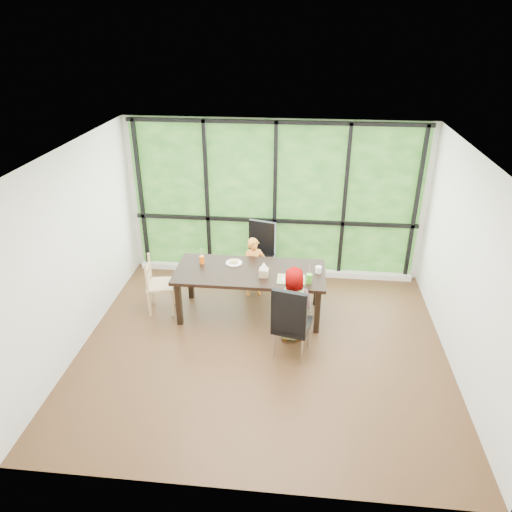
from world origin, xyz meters
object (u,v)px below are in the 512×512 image
(child_older, at_px, (293,304))
(plate_near, at_px, (291,280))
(chair_window_leather, at_px, (258,255))
(dining_table, at_px, (250,293))
(plate_far, at_px, (234,263))
(white_mug, at_px, (318,270))
(chair_end_beech, at_px, (161,285))
(tissue_box, at_px, (264,273))
(orange_cup, at_px, (202,260))
(chair_interior_leather, at_px, (292,320))
(green_cup, at_px, (309,278))
(child_toddler, at_px, (254,267))

(child_older, relative_size, plate_near, 4.92)
(chair_window_leather, relative_size, plate_near, 4.82)
(dining_table, xyz_separation_m, plate_near, (0.61, -0.22, 0.38))
(plate_far, xyz_separation_m, white_mug, (1.28, -0.16, 0.04))
(chair_end_beech, height_order, white_mug, chair_end_beech)
(plate_near, bearing_deg, chair_end_beech, 174.68)
(chair_end_beech, bearing_deg, dining_table, -98.11)
(dining_table, relative_size, tissue_box, 16.45)
(orange_cup, bearing_deg, chair_end_beech, -162.14)
(dining_table, height_order, chair_end_beech, chair_end_beech)
(chair_interior_leather, relative_size, green_cup, 7.94)
(plate_near, bearing_deg, chair_window_leather, 116.60)
(chair_interior_leather, bearing_deg, chair_window_leather, -58.04)
(dining_table, distance_m, orange_cup, 0.89)
(chair_interior_leather, distance_m, child_toddler, 1.63)
(chair_window_leather, distance_m, plate_far, 0.82)
(child_older, xyz_separation_m, green_cup, (0.21, 0.27, 0.27))
(orange_cup, bearing_deg, tissue_box, -17.45)
(chair_interior_leather, relative_size, plate_far, 4.33)
(chair_interior_leather, height_order, tissue_box, chair_interior_leather)
(plate_far, bearing_deg, dining_table, -38.12)
(dining_table, relative_size, orange_cup, 18.46)
(dining_table, height_order, white_mug, white_mug)
(plate_far, bearing_deg, tissue_box, -35.80)
(chair_window_leather, relative_size, chair_interior_leather, 1.00)
(chair_end_beech, height_order, child_toddler, child_toddler)
(chair_end_beech, relative_size, plate_far, 3.61)
(chair_interior_leather, xyz_separation_m, plate_far, (-0.94, 1.12, 0.22))
(tissue_box, bearing_deg, plate_far, 144.20)
(dining_table, xyz_separation_m, chair_interior_leather, (0.67, -0.91, 0.17))
(chair_window_leather, bearing_deg, chair_interior_leather, -56.21)
(chair_end_beech, height_order, orange_cup, chair_end_beech)
(chair_window_leather, xyz_separation_m, chair_interior_leather, (0.64, -1.85, 0.00))
(tissue_box, bearing_deg, child_older, -42.34)
(child_toddler, height_order, white_mug, child_toddler)
(dining_table, bearing_deg, plate_near, -19.56)
(plate_near, distance_m, orange_cup, 1.42)
(chair_window_leather, xyz_separation_m, plate_far, (-0.30, -0.73, 0.22))
(chair_end_beech, distance_m, tissue_box, 1.63)
(child_toddler, xyz_separation_m, plate_near, (0.61, -0.79, 0.25))
(dining_table, relative_size, chair_interior_leather, 2.05)
(chair_interior_leather, distance_m, plate_far, 1.48)
(plate_near, height_order, orange_cup, orange_cup)
(dining_table, distance_m, plate_near, 0.75)
(chair_interior_leather, height_order, white_mug, chair_interior_leather)
(chair_interior_leather, height_order, child_toddler, chair_interior_leather)
(white_mug, bearing_deg, plate_far, 172.80)
(dining_table, xyz_separation_m, plate_far, (-0.27, 0.21, 0.38))
(chair_end_beech, relative_size, green_cup, 6.61)
(orange_cup, bearing_deg, white_mug, -3.76)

